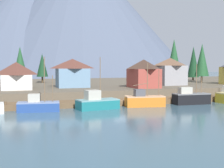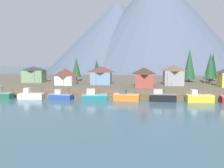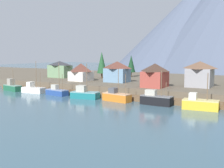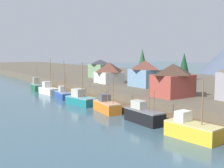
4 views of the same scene
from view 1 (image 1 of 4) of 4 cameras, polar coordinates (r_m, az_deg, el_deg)
The scene contains 18 objects.
ground_plane at distance 75.08m, azimuth -3.59°, elevation -2.58°, with size 400.00×400.00×1.00m, color #3D5B6B.
dock at distance 57.84m, azimuth 0.93°, elevation -3.44°, with size 80.00×4.00×1.60m.
shoreline_bank at distance 86.54m, azimuth -5.61°, elevation -0.60°, with size 400.00×56.00×2.50m, color brown.
mountain_west_peak at distance 193.17m, azimuth -15.79°, elevation 10.04°, with size 119.97×119.97×59.15m, color #4C566B.
mountain_central_peak at distance 199.13m, azimuth -6.01°, elevation 13.32°, with size 141.72×141.72×82.29m, color #4C566B.
fishing_boat_blue at distance 51.03m, azimuth -13.74°, elevation -3.94°, with size 6.97×3.31×8.92m.
fishing_boat_teal at distance 52.17m, azimuth -2.89°, elevation -3.50°, with size 7.50×4.19×8.94m.
fishing_boat_orange at distance 55.65m, azimuth 6.11°, elevation -3.05°, with size 7.39×3.51×7.92m.
fishing_boat_black at distance 60.70m, azimuth 14.58°, elevation -2.52°, with size 7.19×2.83×7.74m.
house_white at distance 65.95m, azimuth -17.56°, elevation 1.56°, with size 6.28×6.80×5.71m.
house_blue at distance 69.48m, azimuth -7.44°, elevation 2.12°, with size 7.37×5.70×6.48m.
house_grey at distance 78.46m, azimuth 10.89°, elevation 2.40°, with size 6.75×6.68×6.88m.
house_red at distance 68.16m, azimuth 5.98°, elevation 2.03°, with size 5.87×7.35×6.32m.
conifer_near_left at distance 76.99m, azimuth -16.90°, elevation 3.90°, with size 3.46×3.46×9.55m.
conifer_near_right at distance 91.75m, azimuth 16.57°, elevation 4.36°, with size 4.06×4.06×11.23m.
conifer_mid_left at distance 92.35m, azimuth 11.58°, elevation 4.70°, with size 4.61×4.61×12.80m.
conifer_mid_right at distance 88.39m, azimuth -13.00°, elevation 3.48°, with size 3.21×3.21×8.31m.
conifer_back_left at distance 102.66m, azimuth 15.06°, elevation 4.05°, with size 3.86×3.86×11.12m.
Camera 1 is at (-18.86, -52.22, 7.64)m, focal length 48.58 mm.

